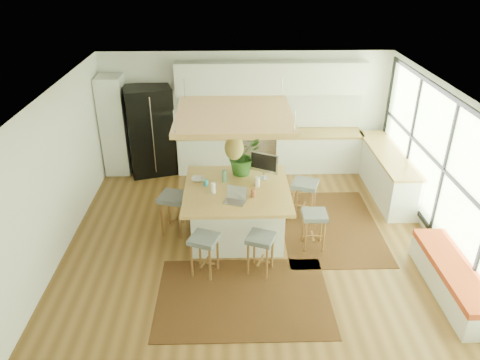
{
  "coord_description": "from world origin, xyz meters",
  "views": [
    {
      "loc": [
        -0.38,
        -6.51,
        4.72
      ],
      "look_at": [
        -0.2,
        0.5,
        1.1
      ],
      "focal_mm": 34.0,
      "sensor_mm": 36.0,
      "label": 1
    }
  ],
  "objects_px": {
    "stool_left_side": "(174,215)",
    "island_plant": "(242,159)",
    "monitor": "(264,165)",
    "stool_near_right": "(260,253)",
    "stool_right_front": "(313,230)",
    "stool_right_back": "(304,201)",
    "fridge": "(151,134)",
    "laptop": "(234,196)",
    "stool_near_left": "(205,255)",
    "microwave": "(202,126)",
    "island": "(237,211)"
  },
  "relations": [
    {
      "from": "stool_left_side",
      "to": "island_plant",
      "type": "distance_m",
      "value": 1.61
    },
    {
      "from": "monitor",
      "to": "stool_near_right",
      "type": "bearing_deg",
      "value": -67.15
    },
    {
      "from": "stool_right_front",
      "to": "stool_right_back",
      "type": "xyz_separation_m",
      "value": [
        -0.02,
        0.98,
        0.0
      ]
    },
    {
      "from": "monitor",
      "to": "island_plant",
      "type": "bearing_deg",
      "value": 178.46
    },
    {
      "from": "fridge",
      "to": "stool_right_back",
      "type": "xyz_separation_m",
      "value": [
        3.2,
        -2.15,
        -0.57
      ]
    },
    {
      "from": "island_plant",
      "to": "fridge",
      "type": "bearing_deg",
      "value": 134.47
    },
    {
      "from": "fridge",
      "to": "stool_near_right",
      "type": "bearing_deg",
      "value": -75.21
    },
    {
      "from": "stool_right_front",
      "to": "laptop",
      "type": "height_order",
      "value": "laptop"
    },
    {
      "from": "stool_left_side",
      "to": "stool_right_back",
      "type": "bearing_deg",
      "value": 10.58
    },
    {
      "from": "stool_right_back",
      "to": "island_plant",
      "type": "distance_m",
      "value": 1.47
    },
    {
      "from": "stool_near_left",
      "to": "stool_right_front",
      "type": "height_order",
      "value": "stool_near_left"
    },
    {
      "from": "laptop",
      "to": "stool_near_right",
      "type": "bearing_deg",
      "value": -38.9
    },
    {
      "from": "microwave",
      "to": "island_plant",
      "type": "xyz_separation_m",
      "value": [
        0.85,
        -2.04,
        0.11
      ]
    },
    {
      "from": "island",
      "to": "stool_right_back",
      "type": "distance_m",
      "value": 1.39
    },
    {
      "from": "laptop",
      "to": "monitor",
      "type": "bearing_deg",
      "value": 76.86
    },
    {
      "from": "stool_near_left",
      "to": "stool_near_right",
      "type": "bearing_deg",
      "value": 1.48
    },
    {
      "from": "stool_near_left",
      "to": "stool_right_back",
      "type": "xyz_separation_m",
      "value": [
        1.83,
        1.66,
        0.0
      ]
    },
    {
      "from": "stool_near_left",
      "to": "monitor",
      "type": "distance_m",
      "value": 2.03
    },
    {
      "from": "island",
      "to": "laptop",
      "type": "bearing_deg",
      "value": -95.74
    },
    {
      "from": "island_plant",
      "to": "stool_near_left",
      "type": "bearing_deg",
      "value": -110.19
    },
    {
      "from": "monitor",
      "to": "microwave",
      "type": "bearing_deg",
      "value": 146.87
    },
    {
      "from": "stool_right_back",
      "to": "monitor",
      "type": "height_order",
      "value": "monitor"
    },
    {
      "from": "stool_near_left",
      "to": "stool_right_back",
      "type": "distance_m",
      "value": 2.47
    },
    {
      "from": "stool_near_right",
      "to": "island",
      "type": "bearing_deg",
      "value": 107.27
    },
    {
      "from": "stool_right_back",
      "to": "island_plant",
      "type": "height_order",
      "value": "island_plant"
    },
    {
      "from": "stool_near_left",
      "to": "laptop",
      "type": "bearing_deg",
      "value": 53.55
    },
    {
      "from": "stool_near_right",
      "to": "island_plant",
      "type": "bearing_deg",
      "value": 98.03
    },
    {
      "from": "fridge",
      "to": "monitor",
      "type": "relative_size",
      "value": 3.69
    },
    {
      "from": "stool_right_back",
      "to": "stool_left_side",
      "type": "xyz_separation_m",
      "value": [
        -2.43,
        -0.45,
        0.0
      ]
    },
    {
      "from": "stool_near_left",
      "to": "island_plant",
      "type": "height_order",
      "value": "island_plant"
    },
    {
      "from": "stool_left_side",
      "to": "laptop",
      "type": "bearing_deg",
      "value": -26.51
    },
    {
      "from": "stool_right_back",
      "to": "laptop",
      "type": "xyz_separation_m",
      "value": [
        -1.34,
        -1.0,
        0.7
      ]
    },
    {
      "from": "laptop",
      "to": "stool_near_left",
      "type": "bearing_deg",
      "value": -107.59
    },
    {
      "from": "monitor",
      "to": "island_plant",
      "type": "height_order",
      "value": "island_plant"
    },
    {
      "from": "island",
      "to": "stool_near_left",
      "type": "height_order",
      "value": "island"
    },
    {
      "from": "laptop",
      "to": "monitor",
      "type": "distance_m",
      "value": 1.04
    },
    {
      "from": "stool_right_back",
      "to": "laptop",
      "type": "distance_m",
      "value": 1.81
    },
    {
      "from": "stool_near_left",
      "to": "stool_near_right",
      "type": "xyz_separation_m",
      "value": [
        0.89,
        0.02,
        0.0
      ]
    },
    {
      "from": "stool_right_front",
      "to": "microwave",
      "type": "distance_m",
      "value": 3.81
    },
    {
      "from": "stool_near_right",
      "to": "stool_right_back",
      "type": "height_order",
      "value": "stool_right_back"
    },
    {
      "from": "fridge",
      "to": "stool_right_front",
      "type": "relative_size",
      "value": 2.9
    },
    {
      "from": "monitor",
      "to": "island_plant",
      "type": "xyz_separation_m",
      "value": [
        -0.39,
        0.22,
        0.03
      ]
    },
    {
      "from": "island",
      "to": "microwave",
      "type": "bearing_deg",
      "value": 105.64
    },
    {
      "from": "laptop",
      "to": "fridge",
      "type": "bearing_deg",
      "value": 139.42
    },
    {
      "from": "island",
      "to": "stool_near_right",
      "type": "xyz_separation_m",
      "value": [
        0.35,
        -1.13,
        -0.11
      ]
    },
    {
      "from": "stool_near_left",
      "to": "fridge",
      "type": "bearing_deg",
      "value": 109.8
    },
    {
      "from": "fridge",
      "to": "stool_right_back",
      "type": "height_order",
      "value": "fridge"
    },
    {
      "from": "stool_right_back",
      "to": "island_plant",
      "type": "relative_size",
      "value": 1.05
    },
    {
      "from": "stool_right_back",
      "to": "microwave",
      "type": "bearing_deg",
      "value": 133.55
    },
    {
      "from": "fridge",
      "to": "monitor",
      "type": "height_order",
      "value": "fridge"
    }
  ]
}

